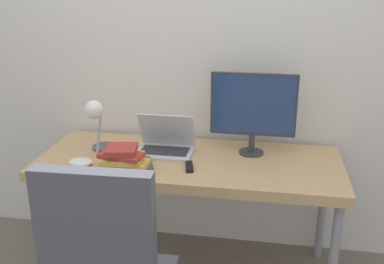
{
  "coord_description": "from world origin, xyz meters",
  "views": [
    {
      "loc": [
        0.44,
        -2.05,
        1.8
      ],
      "look_at": [
        0.02,
        0.32,
        0.95
      ],
      "focal_mm": 42.0,
      "sensor_mm": 36.0,
      "label": 1
    }
  ],
  "objects_px": {
    "laptop": "(165,145)",
    "book_stack": "(124,158)",
    "desk_lamp": "(97,119)",
    "game_controller": "(81,162)",
    "monitor": "(253,108)"
  },
  "relations": [
    {
      "from": "laptop",
      "to": "book_stack",
      "type": "bearing_deg",
      "value": -120.75
    },
    {
      "from": "laptop",
      "to": "desk_lamp",
      "type": "distance_m",
      "value": 0.44
    },
    {
      "from": "book_stack",
      "to": "game_controller",
      "type": "distance_m",
      "value": 0.26
    },
    {
      "from": "laptop",
      "to": "desk_lamp",
      "type": "height_order",
      "value": "desk_lamp"
    },
    {
      "from": "laptop",
      "to": "book_stack",
      "type": "xyz_separation_m",
      "value": [
        -0.17,
        -0.28,
        0.01
      ]
    },
    {
      "from": "book_stack",
      "to": "game_controller",
      "type": "bearing_deg",
      "value": 178.41
    },
    {
      "from": "book_stack",
      "to": "game_controller",
      "type": "height_order",
      "value": "book_stack"
    },
    {
      "from": "laptop",
      "to": "game_controller",
      "type": "bearing_deg",
      "value": -147.07
    },
    {
      "from": "laptop",
      "to": "game_controller",
      "type": "relative_size",
      "value": 2.42
    },
    {
      "from": "desk_lamp",
      "to": "game_controller",
      "type": "xyz_separation_m",
      "value": [
        -0.04,
        -0.18,
        -0.2
      ]
    },
    {
      "from": "laptop",
      "to": "monitor",
      "type": "height_order",
      "value": "monitor"
    },
    {
      "from": "laptop",
      "to": "desk_lamp",
      "type": "relative_size",
      "value": 0.99
    },
    {
      "from": "monitor",
      "to": "book_stack",
      "type": "bearing_deg",
      "value": -152.33
    },
    {
      "from": "game_controller",
      "to": "book_stack",
      "type": "bearing_deg",
      "value": -1.59
    },
    {
      "from": "desk_lamp",
      "to": "game_controller",
      "type": "distance_m",
      "value": 0.28
    }
  ]
}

